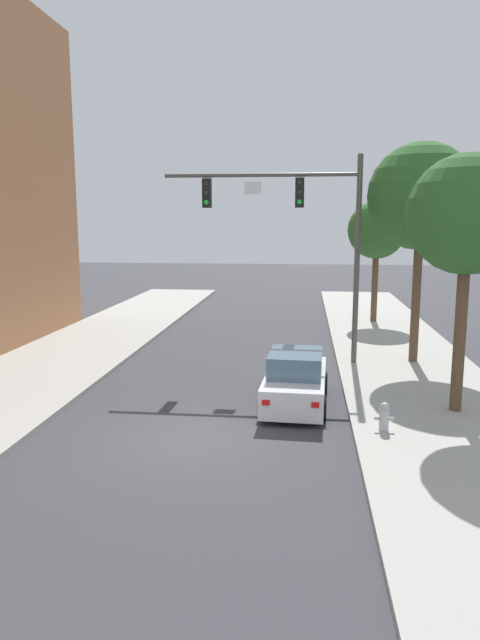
{
  "coord_description": "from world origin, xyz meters",
  "views": [
    {
      "loc": [
        2.71,
        -13.26,
        5.3
      ],
      "look_at": [
        0.57,
        5.92,
        2.0
      ],
      "focal_mm": 32.34,
      "sensor_mm": 36.0,
      "label": 1
    }
  ],
  "objects": [
    {
      "name": "traffic_signal_mast",
      "position": [
        2.57,
        7.92,
        5.37
      ],
      "size": [
        7.11,
        0.38,
        7.5
      ],
      "color": "#514C47",
      "rests_on": "sidewalk_right"
    },
    {
      "name": "street_tree_third",
      "position": [
        6.37,
        17.14,
        4.85
      ],
      "size": [
        2.96,
        2.96,
        6.22
      ],
      "color": "brown",
      "rests_on": "sidewalk_right"
    },
    {
      "name": "car_lead_white",
      "position": [
        2.52,
        3.1,
        0.72
      ],
      "size": [
        1.99,
        4.31,
        1.6
      ],
      "color": "silver",
      "rests_on": "ground"
    },
    {
      "name": "sidewalk_right",
      "position": [
        6.5,
        0.0,
        0.07
      ],
      "size": [
        5.0,
        60.0,
        0.15
      ],
      "primitive_type": "cube",
      "color": "#A8A59E",
      "rests_on": "ground"
    },
    {
      "name": "ground_plane",
      "position": [
        0.0,
        0.0,
        0.0
      ],
      "size": [
        120.0,
        120.0,
        0.0
      ],
      "primitive_type": "plane",
      "color": "#38383D"
    },
    {
      "name": "fire_hydrant",
      "position": [
        4.76,
        0.81,
        0.51
      ],
      "size": [
        0.48,
        0.24,
        0.72
      ],
      "color": "#B2B2B7",
      "rests_on": "sidewalk_right"
    },
    {
      "name": "street_tree_nearest",
      "position": [
        6.94,
        2.61,
        5.45
      ],
      "size": [
        3.18,
        3.18,
        6.93
      ],
      "color": "brown",
      "rests_on": "sidewalk_right"
    },
    {
      "name": "street_tree_second",
      "position": [
        6.82,
        8.35,
        6.16
      ],
      "size": [
        3.83,
        3.83,
        7.96
      ],
      "color": "brown",
      "rests_on": "sidewalk_right"
    }
  ]
}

